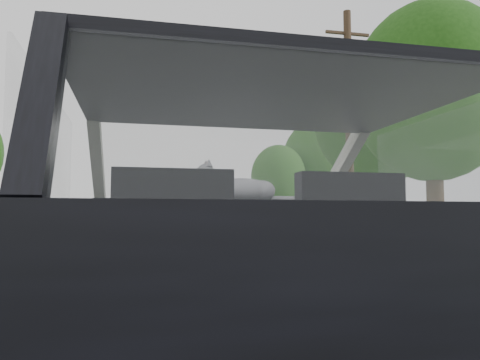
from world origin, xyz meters
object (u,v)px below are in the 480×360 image
cat (243,188)px  utility_pole (349,125)px  subject_car (245,249)px  highway_sign (267,210)px  other_car (154,221)px

cat → utility_pole: bearing=52.5°
subject_car → highway_sign: highway_sign is taller
cat → utility_pole: 14.68m
subject_car → other_car: 20.92m
subject_car → utility_pole: size_ratio=0.47×
cat → other_car: 20.26m
other_car → cat: bearing=-93.6°
cat → highway_sign: bearing=64.9°
cat → utility_pole: size_ratio=0.07×
cat → other_car: size_ratio=0.13×
other_car → highway_sign: highway_sign is taller
cat → utility_pole: utility_pole is taller
cat → highway_sign: 24.38m
subject_car → cat: (0.14, 0.66, 0.36)m
highway_sign → utility_pole: utility_pole is taller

